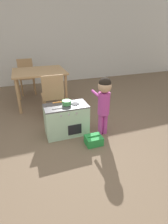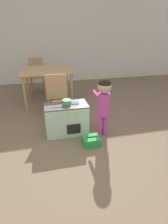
# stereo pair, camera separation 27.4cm
# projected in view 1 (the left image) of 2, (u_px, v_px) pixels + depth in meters

# --- Properties ---
(ground_plane) EXTENTS (16.00, 16.00, 0.00)m
(ground_plane) POSITION_uv_depth(u_px,v_px,m) (85.00, 168.00, 2.17)
(ground_plane) COLOR brown
(wall_back) EXTENTS (10.00, 0.06, 2.60)m
(wall_back) POSITION_uv_depth(u_px,v_px,m) (38.00, 38.00, 4.88)
(wall_back) COLOR silver
(wall_back) RESTS_ON ground_plane
(play_kitchen) EXTENTS (0.67, 0.37, 0.51)m
(play_kitchen) POSITION_uv_depth(u_px,v_px,m) (66.00, 120.00, 2.78)
(play_kitchen) COLOR #B2DBB7
(play_kitchen) RESTS_ON ground_plane
(toy_pot) EXTENTS (0.28, 0.14, 0.07)m
(toy_pot) POSITION_uv_depth(u_px,v_px,m) (66.00, 102.00, 2.65)
(toy_pot) COLOR #4CAD5B
(toy_pot) RESTS_ON play_kitchen
(child_figure) EXTENTS (0.21, 0.37, 0.94)m
(child_figure) POSITION_uv_depth(u_px,v_px,m) (104.00, 98.00, 2.61)
(child_figure) COLOR #BC429E
(child_figure) RESTS_ON ground_plane
(toy_basket) EXTENTS (0.24, 0.20, 0.15)m
(toy_basket) POSITION_uv_depth(u_px,v_px,m) (94.00, 140.00, 2.60)
(toy_basket) COLOR green
(toy_basket) RESTS_ON ground_plane
(dining_table) EXTENTS (1.08, 0.91, 0.75)m
(dining_table) POSITION_uv_depth(u_px,v_px,m) (39.00, 75.00, 3.73)
(dining_table) COLOR tan
(dining_table) RESTS_ON ground_plane
(dining_chair_near) EXTENTS (0.37, 0.37, 0.86)m
(dining_chair_near) POSITION_uv_depth(u_px,v_px,m) (53.00, 95.00, 3.16)
(dining_chair_near) COLOR tan
(dining_chair_near) RESTS_ON ground_plane
(dining_chair_far) EXTENTS (0.37, 0.37, 0.86)m
(dining_chair_far) POSITION_uv_depth(u_px,v_px,m) (27.00, 75.00, 4.43)
(dining_chair_far) COLOR tan
(dining_chair_far) RESTS_ON ground_plane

